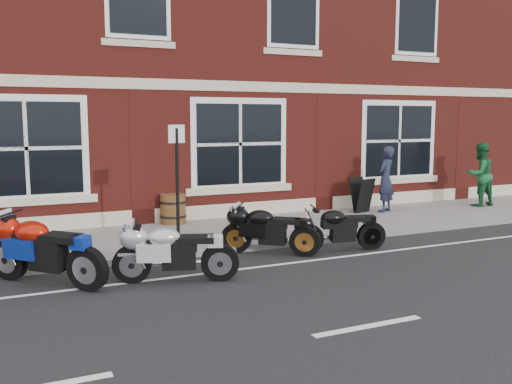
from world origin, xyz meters
The scene contains 13 objects.
ground centered at (0.00, 0.00, 0.00)m, with size 80.00×80.00×0.00m, color black.
sidewalk centered at (0.00, 3.00, 0.06)m, with size 30.00×3.00×0.12m, color slate.
kerb centered at (0.00, 1.42, 0.06)m, with size 30.00×0.16×0.12m, color slate.
pub_building centered at (0.00, 10.50, 6.00)m, with size 24.00×12.00×12.00m, color maroon.
moto_sport_red centered at (-3.51, 0.67, 0.59)m, with size 1.64×1.79×1.03m.
moto_sport_black centered at (0.57, 1.00, 0.50)m, with size 1.58×1.32×0.87m.
moto_sport_silver centered at (-1.64, -0.03, 0.52)m, with size 1.93×0.81×0.91m.
moto_naked_black centered at (1.93, 0.64, 0.48)m, with size 1.84×0.53×0.84m.
pedestrian_left centered at (5.31, 3.54, 1.00)m, with size 0.64×0.42×1.76m, color #1B1F32.
pedestrian_right centered at (8.41, 3.25, 1.02)m, with size 0.88×0.68×1.81m, color #17532A.
a_board_sign centered at (4.72, 3.76, 0.58)m, with size 0.55×0.37×0.92m, color black, non-canonical shape.
barrel_planter centered at (-0.33, 4.30, 0.47)m, with size 0.63×0.63×0.70m.
parking_sign centered at (-1.06, 1.55, 1.49)m, with size 0.33×0.08×2.37m.
Camera 1 is at (-4.22, -8.67, 2.61)m, focal length 40.00 mm.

